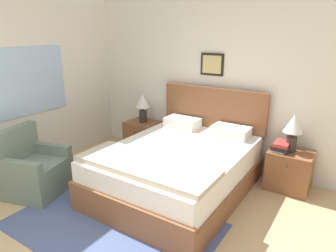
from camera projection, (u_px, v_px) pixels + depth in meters
wall_back at (225, 82)px, 4.46m from camera, size 7.07×0.09×2.60m
wall_left at (30, 83)px, 4.38m from camera, size 0.08×5.59×2.60m
area_rug_main at (112, 225)px, 3.27m from camera, size 2.22×1.44×0.01m
bed at (178, 167)px, 3.91m from camera, size 1.65×2.14×1.22m
armchair at (34, 171)px, 3.87m from camera, size 0.81×0.84×0.87m
nightstand_near_window at (143, 136)px, 5.23m from camera, size 0.54×0.46×0.53m
nightstand_by_door at (289, 170)px, 3.96m from camera, size 0.54×0.46×0.53m
table_lamp_near_window at (143, 104)px, 5.05m from camera, size 0.25×0.25×0.49m
table_lamp_by_door at (293, 128)px, 3.80m from camera, size 0.25×0.25×0.49m
book_thick_bottom at (281, 150)px, 3.91m from camera, size 0.18×0.25×0.03m
book_hardcover_middle at (281, 148)px, 3.90m from camera, size 0.23×0.27×0.03m
book_novel_upper at (282, 146)px, 3.89m from camera, size 0.23×0.26×0.03m
book_slim_near_top at (282, 144)px, 3.88m from camera, size 0.19×0.27×0.04m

